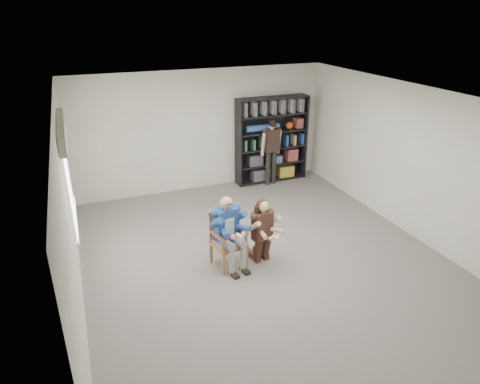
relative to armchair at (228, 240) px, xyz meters
name	(u,v)px	position (x,y,z in m)	size (l,w,h in m)	color
room_shell	(265,184)	(0.64, -0.03, 0.91)	(6.00, 7.00, 2.80)	white
floor	(263,258)	(0.64, -0.03, -0.49)	(6.00, 7.00, 0.01)	slate
window_left	(68,175)	(-2.31, 0.97, 1.14)	(0.16, 2.00, 1.75)	silver
armchair	(228,240)	(0.00, 0.00, 0.00)	(0.56, 0.54, 0.97)	#9C562D
seated_man	(228,232)	(0.00, 0.00, 0.15)	(0.54, 0.76, 1.26)	navy
kneeling_woman	(263,232)	(0.58, -0.12, 0.09)	(0.49, 0.78, 1.15)	#3D281B
bookshelf	(272,140)	(2.34, 3.25, 0.56)	(1.80, 0.38, 2.10)	black
standing_man	(271,152)	(2.23, 3.03, 0.33)	(0.50, 0.28, 1.63)	black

